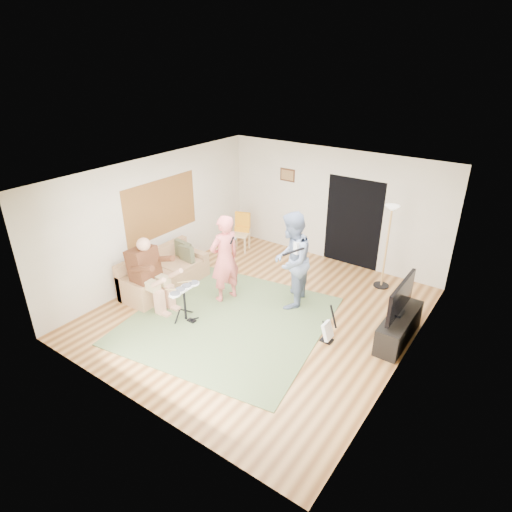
{
  "coord_description": "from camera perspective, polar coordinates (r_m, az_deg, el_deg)",
  "views": [
    {
      "loc": [
        4.04,
        -5.83,
        4.61
      ],
      "look_at": [
        -0.29,
        0.3,
        1.02
      ],
      "focal_mm": 30.0,
      "sensor_mm": 36.0,
      "label": 1
    }
  ],
  "objects": [
    {
      "name": "singer",
      "position": [
        8.48,
        -4.2,
        -0.38
      ],
      "size": [
        0.61,
        0.76,
        1.82
      ],
      "primitive_type": "imported",
      "rotation": [
        0.0,
        0.0,
        -1.86
      ],
      "color": "#D35D5C",
      "rests_on": "floor"
    },
    {
      "name": "sofa",
      "position": [
        9.42,
        -12.35,
        -2.57
      ],
      "size": [
        0.81,
        1.96,
        0.79
      ],
      "color": "#AA7E55",
      "rests_on": "floor"
    },
    {
      "name": "microphone",
      "position": [
        8.18,
        -3.21,
        2.1
      ],
      "size": [
        0.06,
        0.06,
        0.24
      ],
      "primitive_type": null,
      "color": "black",
      "rests_on": "singer"
    },
    {
      "name": "drummer",
      "position": [
        8.62,
        -13.7,
        -3.24
      ],
      "size": [
        0.94,
        0.53,
        1.45
      ],
      "color": "#4F2916",
      "rests_on": "sofa"
    },
    {
      "name": "floor",
      "position": [
        8.46,
        0.45,
        -7.48
      ],
      "size": [
        6.0,
        6.0,
        0.0
      ],
      "primitive_type": "plane",
      "color": "brown",
      "rests_on": "ground"
    },
    {
      "name": "area_rug",
      "position": [
        8.23,
        -3.72,
        -8.51
      ],
      "size": [
        3.96,
        3.94,
        0.02
      ],
      "primitive_type": "cube",
      "rotation": [
        0.0,
        0.0,
        0.15
      ],
      "color": "#546940",
      "rests_on": "floor"
    },
    {
      "name": "guitar_held",
      "position": [
        8.04,
        6.03,
        1.27
      ],
      "size": [
        0.3,
        0.61,
        0.26
      ],
      "primitive_type": null,
      "rotation": [
        0.0,
        0.0,
        -0.31
      ],
      "color": "silver",
      "rests_on": "guitarist"
    },
    {
      "name": "doorway",
      "position": [
        10.13,
        12.81,
        4.32
      ],
      "size": [
        2.1,
        0.0,
        2.1
      ],
      "primitive_type": "plane",
      "rotation": [
        1.57,
        0.0,
        0.0
      ],
      "color": "black",
      "rests_on": "walls"
    },
    {
      "name": "television",
      "position": [
        7.7,
        18.77,
        -5.22
      ],
      "size": [
        0.06,
        1.2,
        0.59
      ],
      "primitive_type": "cube",
      "color": "black",
      "rests_on": "tv_cabinet"
    },
    {
      "name": "tv_cabinet",
      "position": [
        8.0,
        18.51,
        -9.02
      ],
      "size": [
        0.4,
        1.4,
        0.5
      ],
      "primitive_type": "cube",
      "color": "black",
      "rests_on": "floor"
    },
    {
      "name": "walls",
      "position": [
        7.81,
        0.48,
        0.86
      ],
      "size": [
        5.5,
        6.0,
        2.7
      ],
      "primitive_type": null,
      "color": "beige",
      "rests_on": "floor"
    },
    {
      "name": "picture_frame",
      "position": [
        10.64,
        4.22,
        10.72
      ],
      "size": [
        0.42,
        0.03,
        0.32
      ],
      "primitive_type": "cube",
      "color": "#3F2314",
      "rests_on": "walls"
    },
    {
      "name": "dining_chair",
      "position": [
        10.91,
        -1.95,
        2.52
      ],
      "size": [
        0.51,
        0.54,
        0.96
      ],
      "rotation": [
        0.0,
        0.0,
        0.31
      ],
      "color": "beige",
      "rests_on": "floor"
    },
    {
      "name": "guitar_spare",
      "position": [
        7.67,
        9.57,
        -9.83
      ],
      "size": [
        0.27,
        0.24,
        0.75
      ],
      "color": "black",
      "rests_on": "floor"
    },
    {
      "name": "ceiling",
      "position": [
        7.35,
        0.52,
        10.47
      ],
      "size": [
        6.0,
        6.0,
        0.0
      ],
      "primitive_type": "plane",
      "rotation": [
        3.14,
        0.0,
        0.0
      ],
      "color": "white",
      "rests_on": "walls"
    },
    {
      "name": "window_blinds",
      "position": [
        9.58,
        -12.5,
        6.3
      ],
      "size": [
        0.0,
        2.05,
        2.05
      ],
      "primitive_type": "plane",
      "rotation": [
        1.57,
        0.0,
        1.57
      ],
      "color": "#98632F",
      "rests_on": "walls"
    },
    {
      "name": "guitarist",
      "position": [
        8.28,
        4.72,
        -0.61
      ],
      "size": [
        0.98,
        1.12,
        1.95
      ],
      "primitive_type": "imported",
      "rotation": [
        0.0,
        0.0,
        -1.28
      ],
      "color": "#7081A4",
      "rests_on": "floor"
    },
    {
      "name": "torchiere_lamp",
      "position": [
        9.2,
        17.27,
        3.02
      ],
      "size": [
        0.33,
        0.33,
        1.84
      ],
      "color": "black",
      "rests_on": "floor"
    },
    {
      "name": "drum_kit",
      "position": [
        8.19,
        -9.46,
        -6.5
      ],
      "size": [
        0.39,
        0.7,
        0.72
      ],
      "color": "black",
      "rests_on": "floor"
    }
  ]
}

